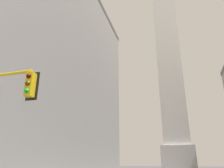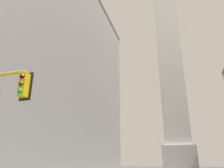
% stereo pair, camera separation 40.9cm
% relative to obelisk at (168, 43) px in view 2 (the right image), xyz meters
% --- Properties ---
extents(building_left, '(19.80, 48.72, 36.54)m').
position_rel_obelisk_xyz_m(building_left, '(-23.35, -33.84, -19.70)').
color(building_left, gray).
rests_on(building_left, ground_plane).
extents(obelisk, '(8.51, 8.51, 79.11)m').
position_rel_obelisk_xyz_m(obelisk, '(0.00, 0.00, 0.00)').
color(obelisk, silver).
rests_on(obelisk, ground_plane).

